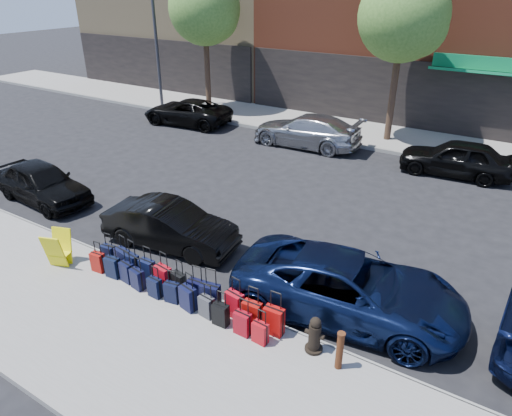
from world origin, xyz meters
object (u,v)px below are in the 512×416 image
Objects in this scene: car_near_1 at (170,226)px; streetlight at (157,24)px; tree_left at (207,11)px; suitcase_front_5 at (179,283)px; display_rack at (58,249)px; car_far_1 at (306,131)px; fire_hydrant at (315,335)px; bollard at (340,350)px; car_far_0 at (187,112)px; car_near_2 at (349,287)px; car_near_0 at (42,183)px; tree_center at (406,19)px; car_far_2 at (456,158)px.

streetlight is at bearing 35.03° from car_near_1.
suitcase_front_5 is at bearing -55.56° from tree_left.
streetlight is at bearing 142.41° from suitcase_front_5.
car_near_1 reaches higher than display_rack.
streetlight is 8.31× the size of display_rack.
car_far_1 is at bearing -18.97° from tree_left.
fire_hydrant is 0.96× the size of bollard.
car_far_0 is (-9.34, 11.61, 0.23)m from suitcase_front_5.
car_near_2 is (5.42, -0.14, 0.08)m from car_near_1.
car_near_1 is 0.76× the size of car_near_2.
car_far_1 is (5.10, 10.04, 0.04)m from car_near_0.
display_rack is (-4.17, -14.98, -4.79)m from tree_center.
tree_center is at bearing -132.74° from car_far_2.
car_near_0 reaches higher than display_rack.
car_far_1 reaches higher than car_near_1.
tree_center is 1.74× the size of car_far_2.
tree_left is at bearing 93.02° from display_rack.
car_near_1 is (-5.96, 1.94, 0.05)m from bollard.
tree_left reaches higher than display_rack.
display_rack is at bearing -67.11° from tree_left.
streetlight reaches higher than car_near_1.
car_far_2 reaches higher than suitcase_front_5.
suitcase_front_5 is at bearing -92.89° from tree_center.
tree_center reaches higher than car_far_2.
tree_center is at bearing 0.00° from tree_left.
tree_left is 9.08m from car_far_1.
car_near_2 is at bearing -77.07° from tree_center.
tree_left is 19.02m from car_near_2.
car_near_2 is at bearing 33.22° from suitcase_front_5.
bollard is 11.84m from car_near_0.
car_near_0 is (2.26, -12.57, -4.73)m from tree_left.
car_near_0 is (-11.09, 1.71, 0.16)m from fire_hydrant.
car_near_2 is 1.10× the size of car_far_0.
car_far_1 is at bearing 23.36° from car_near_2.
tree_center reaches higher than display_rack.
car_far_1 is (-0.63, 9.98, 0.08)m from car_near_1.
car_near_2 reaches higher than car_near_1.
display_rack is at bearing -175.78° from fire_hydrant.
suitcase_front_5 reaches higher than bollard.
suitcase_front_5 is 3.53m from display_rack.
tree_left is at bearing 39.16° from car_near_2.
car_far_1 reaches higher than display_rack.
car_near_1 is 0.78× the size of car_far_1.
tree_center is 6.18m from car_far_1.
car_far_1 is at bearing -4.13° from car_near_1.
tree_center is 15.36m from fire_hydrant.
car_near_2 is (11.15, -0.08, 0.04)m from car_near_0.
suitcase_front_5 is 14.90m from car_far_0.
tree_center reaches higher than car_near_1.
tree_left is at bearing 133.68° from suitcase_front_5.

